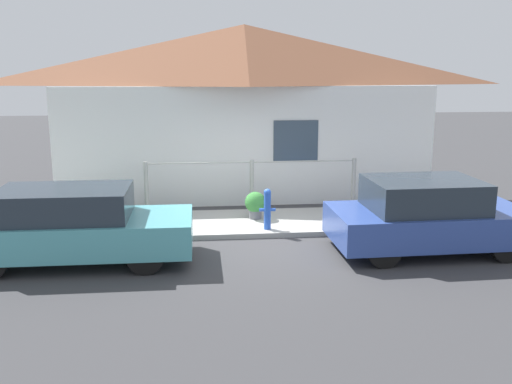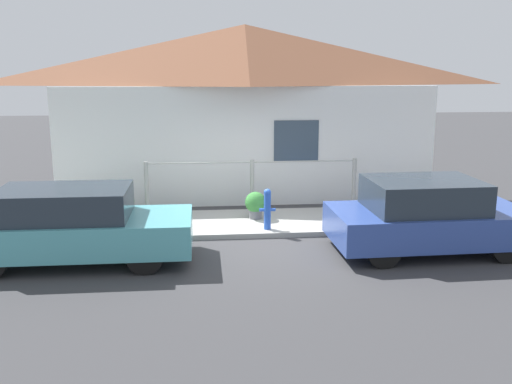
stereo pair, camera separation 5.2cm
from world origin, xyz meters
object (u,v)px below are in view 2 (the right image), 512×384
at_px(car_right, 427,216).
at_px(fire_hydrant, 267,208).
at_px(potted_plant_by_fence, 126,202).
at_px(car_left, 72,226).
at_px(potted_plant_near_hydrant, 256,204).

relative_size(car_right, fire_hydrant, 4.32).
relative_size(fire_hydrant, potted_plant_by_fence, 1.62).
xyz_separation_m(fire_hydrant, potted_plant_by_fence, (-3.03, 1.40, -0.14)).
height_order(fire_hydrant, potted_plant_by_fence, fire_hydrant).
height_order(car_left, car_right, car_right).
relative_size(potted_plant_near_hydrant, potted_plant_by_fence, 1.14).
bearing_deg(potted_plant_by_fence, car_left, -101.47).
height_order(car_left, potted_plant_near_hydrant, car_left).
xyz_separation_m(potted_plant_near_hydrant, potted_plant_by_fence, (-2.87, 0.54, -0.03)).
height_order(car_right, potted_plant_near_hydrant, car_right).
bearing_deg(car_left, potted_plant_by_fence, 78.81).
bearing_deg(potted_plant_by_fence, fire_hydrant, -24.83).
height_order(fire_hydrant, potted_plant_near_hydrant, fire_hydrant).
bearing_deg(car_left, fire_hydrant, 21.45).
relative_size(car_left, fire_hydrant, 4.78).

